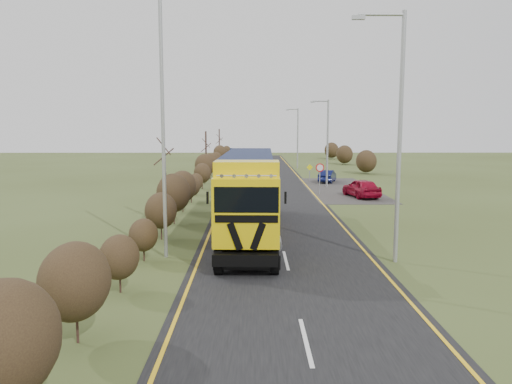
{
  "coord_description": "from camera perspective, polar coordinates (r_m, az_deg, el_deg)",
  "views": [
    {
      "loc": [
        -1.41,
        -24.59,
        5.72
      ],
      "look_at": [
        -1.23,
        2.23,
        2.12
      ],
      "focal_mm": 35.0,
      "sensor_mm": 36.0,
      "label": 1
    }
  ],
  "objects": [
    {
      "name": "ground",
      "position": [
        25.29,
        2.83,
        -5.44
      ],
      "size": [
        160.0,
        160.0,
        0.0
      ],
      "primitive_type": "plane",
      "color": "#3E491F",
      "rests_on": "ground"
    },
    {
      "name": "road",
      "position": [
        35.09,
        1.92,
        -1.72
      ],
      "size": [
        8.0,
        120.0,
        0.02
      ],
      "primitive_type": "cube",
      "color": "black",
      "rests_on": "ground"
    },
    {
      "name": "layby",
      "position": [
        45.64,
        9.59,
        0.36
      ],
      "size": [
        6.0,
        18.0,
        0.02
      ],
      "primitive_type": "cube",
      "color": "#2E2C29",
      "rests_on": "ground"
    },
    {
      "name": "lane_markings",
      "position": [
        34.78,
        1.94,
        -1.77
      ],
      "size": [
        7.52,
        116.0,
        0.01
      ],
      "color": "yellow",
      "rests_on": "road"
    },
    {
      "name": "hedgerow",
      "position": [
        33.06,
        -8.37,
        0.44
      ],
      "size": [
        2.24,
        102.04,
        6.05
      ],
      "color": "#2F2015",
      "rests_on": "ground"
    },
    {
      "name": "lorry",
      "position": [
        25.92,
        -0.9,
        0.39
      ],
      "size": [
        3.01,
        15.53,
        4.31
      ],
      "rotation": [
        0.0,
        0.0,
        -0.03
      ],
      "color": "black",
      "rests_on": "ground"
    },
    {
      "name": "car_red_hatchback",
      "position": [
        40.62,
        11.95,
        0.45
      ],
      "size": [
        2.69,
        4.64,
        1.48
      ],
      "primitive_type": "imported",
      "rotation": [
        0.0,
        0.0,
        3.37
      ],
      "color": "maroon",
      "rests_on": "ground"
    },
    {
      "name": "car_blue_sedan",
      "position": [
        50.71,
        8.16,
        1.8
      ],
      "size": [
        2.38,
        3.95,
        1.23
      ],
      "primitive_type": "imported",
      "rotation": [
        0.0,
        0.0,
        2.83
      ],
      "color": "#0B103C",
      "rests_on": "ground"
    },
    {
      "name": "streetlight_near",
      "position": [
        21.23,
        15.77,
        7.23
      ],
      "size": [
        2.16,
        0.2,
        10.22
      ],
      "color": "#9DA0A3",
      "rests_on": "ground"
    },
    {
      "name": "streetlight_mid",
      "position": [
        46.65,
        8.07,
        5.95
      ],
      "size": [
        1.72,
        0.18,
        8.03
      ],
      "color": "#9DA0A3",
      "rests_on": "ground"
    },
    {
      "name": "streetlight_far",
      "position": [
        66.92,
        4.71,
        6.44
      ],
      "size": [
        1.7,
        0.18,
        7.92
      ],
      "color": "#9DA0A3",
      "rests_on": "ground"
    },
    {
      "name": "left_pole",
      "position": [
        21.59,
        -10.59,
        7.47
      ],
      "size": [
        0.16,
        0.16,
        11.4
      ],
      "primitive_type": "cylinder",
      "color": "#9DA0A3",
      "rests_on": "ground"
    },
    {
      "name": "speed_sign",
      "position": [
        41.9,
        7.31,
        2.25
      ],
      "size": [
        0.71,
        0.1,
        2.57
      ],
      "color": "#9DA0A3",
      "rests_on": "ground"
    },
    {
      "name": "warning_board",
      "position": [
        51.84,
        6.15,
        2.42
      ],
      "size": [
        0.66,
        0.11,
        1.73
      ],
      "color": "#9DA0A3",
      "rests_on": "ground"
    }
  ]
}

